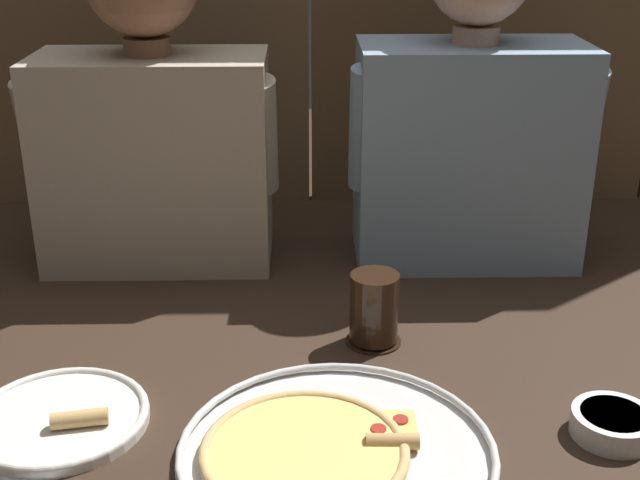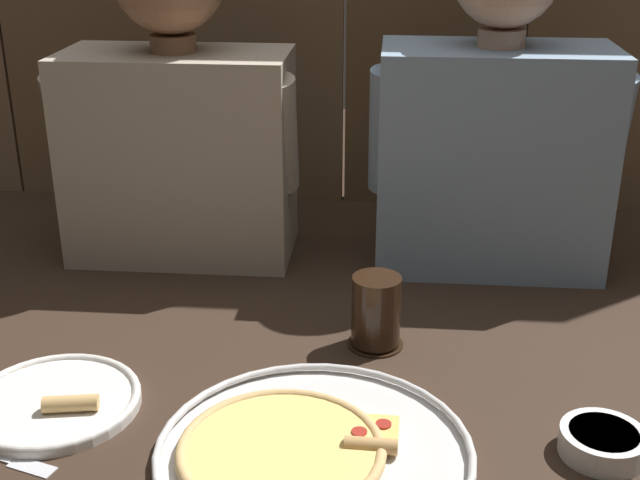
# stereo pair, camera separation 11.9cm
# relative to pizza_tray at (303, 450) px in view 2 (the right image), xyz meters

# --- Properties ---
(ground_plane) EXTENTS (3.20, 3.20, 0.00)m
(ground_plane) POSITION_rel_pizza_tray_xyz_m (-0.01, 0.16, -0.01)
(ground_plane) COLOR #332319
(pizza_tray) EXTENTS (0.39, 0.39, 0.03)m
(pizza_tray) POSITION_rel_pizza_tray_xyz_m (0.00, 0.00, 0.00)
(pizza_tray) COLOR silver
(pizza_tray) RESTS_ON ground
(dinner_plate) EXTENTS (0.23, 0.23, 0.03)m
(dinner_plate) POSITION_rel_pizza_tray_xyz_m (-0.34, 0.08, -0.00)
(dinner_plate) COLOR white
(dinner_plate) RESTS_ON ground
(drinking_glass) EXTENTS (0.08, 0.08, 0.11)m
(drinking_glass) POSITION_rel_pizza_tray_xyz_m (0.08, 0.28, 0.05)
(drinking_glass) COLOR black
(drinking_glass) RESTS_ON ground
(dipping_bowl) EXTENTS (0.10, 0.10, 0.03)m
(dipping_bowl) POSITION_rel_pizza_tray_xyz_m (0.36, 0.04, 0.01)
(dipping_bowl) COLOR white
(dipping_bowl) RESTS_ON ground
(table_knife) EXTENTS (0.15, 0.06, 0.01)m
(table_knife) POSITION_rel_pizza_tray_xyz_m (-0.36, -0.04, -0.01)
(table_knife) COLOR silver
(table_knife) RESTS_ON ground
(diner_left) EXTENTS (0.44, 0.21, 0.61)m
(diner_left) POSITION_rel_pizza_tray_xyz_m (-0.29, 0.61, 0.27)
(diner_left) COLOR #B2A38E
(diner_left) RESTS_ON ground
(diner_right) EXTENTS (0.43, 0.21, 0.61)m
(diner_right) POSITION_rel_pizza_tray_xyz_m (0.27, 0.61, 0.26)
(diner_right) COLOR #849EB7
(diner_right) RESTS_ON ground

